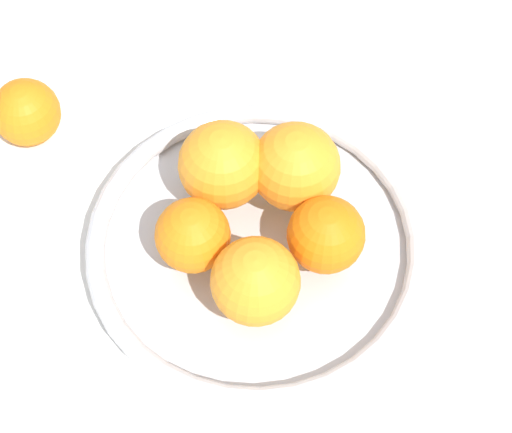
% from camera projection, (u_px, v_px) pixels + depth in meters
% --- Properties ---
extents(ground_plane, '(4.00, 4.00, 0.00)m').
position_uv_depth(ground_plane, '(256.00, 258.00, 0.78)').
color(ground_plane, white).
extents(fruit_bowl, '(0.30, 0.30, 0.04)m').
position_uv_depth(fruit_bowl, '(256.00, 248.00, 0.77)').
color(fruit_bowl, silver).
rests_on(fruit_bowl, ground_plane).
extents(orange_pile, '(0.18, 0.19, 0.08)m').
position_uv_depth(orange_pile, '(259.00, 208.00, 0.72)').
color(orange_pile, orange).
rests_on(orange_pile, fruit_bowl).
extents(stray_orange, '(0.07, 0.07, 0.07)m').
position_uv_depth(stray_orange, '(26.00, 112.00, 0.83)').
color(stray_orange, orange).
rests_on(stray_orange, ground_plane).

